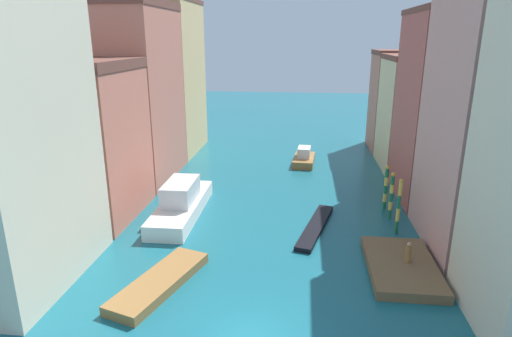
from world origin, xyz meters
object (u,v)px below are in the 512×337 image
at_px(mooring_pole_1, 391,195).
at_px(vaporetto_white, 181,203).
at_px(waterfront_dock, 401,266).
at_px(gondola_black, 315,227).
at_px(motorboat_0, 304,158).
at_px(person_on_dock, 408,253).
at_px(mooring_pole_2, 386,187).
at_px(mooring_pole_0, 399,206).
at_px(motorboat_1, 160,282).

distance_m(mooring_pole_1, vaporetto_white, 17.51).
bearing_deg(mooring_pole_1, vaporetto_white, -176.06).
relative_size(waterfront_dock, vaporetto_white, 0.66).
xyz_separation_m(vaporetto_white, gondola_black, (11.26, -1.62, -0.88)).
xyz_separation_m(waterfront_dock, motorboat_0, (-6.37, 24.01, 0.40)).
distance_m(person_on_dock, mooring_pole_2, 10.45).
bearing_deg(motorboat_0, vaporetto_white, -121.75).
relative_size(mooring_pole_2, motorboat_0, 0.74).
bearing_deg(mooring_pole_1, gondola_black, -155.46).
distance_m(waterfront_dock, motorboat_0, 24.84).
relative_size(person_on_dock, mooring_pole_0, 0.31).
xyz_separation_m(motorboat_0, motorboat_1, (-8.55, -27.50, -0.40)).
xyz_separation_m(mooring_pole_1, motorboat_1, (-15.72, -12.10, -1.74)).
height_order(person_on_dock, mooring_pole_2, mooring_pole_2).
height_order(vaporetto_white, gondola_black, vaporetto_white).
bearing_deg(vaporetto_white, motorboat_0, 58.25).
xyz_separation_m(mooring_pole_0, mooring_pole_2, (-0.07, 4.90, -0.21)).
distance_m(mooring_pole_0, mooring_pole_1, 3.01).
distance_m(mooring_pole_1, mooring_pole_2, 1.89).
distance_m(waterfront_dock, mooring_pole_2, 10.67).
relative_size(person_on_dock, mooring_pole_2, 0.34).
relative_size(waterfront_dock, motorboat_0, 1.32).
height_order(mooring_pole_1, mooring_pole_2, mooring_pole_2).
height_order(mooring_pole_0, mooring_pole_2, mooring_pole_0).
xyz_separation_m(mooring_pole_0, motorboat_1, (-15.69, -9.10, -1.96)).
bearing_deg(person_on_dock, mooring_pole_1, 86.98).
distance_m(waterfront_dock, person_on_dock, 1.01).
bearing_deg(mooring_pole_1, waterfront_dock, -95.31).
xyz_separation_m(waterfront_dock, mooring_pole_2, (0.69, 10.50, 1.75)).
distance_m(person_on_dock, motorboat_1, 15.72).
xyz_separation_m(gondola_black, motorboat_0, (-0.99, 18.22, 0.52)).
xyz_separation_m(vaporetto_white, motorboat_1, (1.72, -10.90, -0.76)).
bearing_deg(waterfront_dock, motorboat_1, -166.84).
bearing_deg(vaporetto_white, person_on_dock, -23.31).
xyz_separation_m(person_on_dock, gondola_black, (-5.73, 5.70, -1.07)).
bearing_deg(motorboat_0, gondola_black, -86.89).
bearing_deg(vaporetto_white, motorboat_1, -81.04).
height_order(waterfront_dock, gondola_black, waterfront_dock).
relative_size(person_on_dock, motorboat_1, 0.17).
height_order(waterfront_dock, vaporetto_white, vaporetto_white).
bearing_deg(waterfront_dock, motorboat_0, 104.86).
bearing_deg(person_on_dock, mooring_pole_0, 85.73).
height_order(mooring_pole_1, motorboat_1, mooring_pole_1).
relative_size(waterfront_dock, mooring_pole_1, 1.81).
xyz_separation_m(person_on_dock, mooring_pole_0, (0.41, 5.52, 1.02)).
height_order(waterfront_dock, mooring_pole_2, mooring_pole_2).
relative_size(waterfront_dock, person_on_dock, 5.22).
xyz_separation_m(mooring_pole_0, gondola_black, (-6.14, 0.18, -2.08)).
bearing_deg(mooring_pole_1, motorboat_1, -142.42).
bearing_deg(mooring_pole_0, mooring_pole_2, 90.86).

